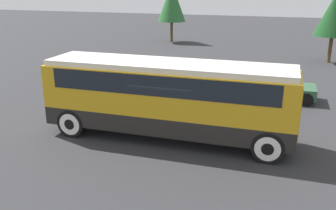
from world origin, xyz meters
TOP-DOWN VIEW (x-y plane):
  - ground_plane at (0.00, 0.00)m, footprint 120.00×120.00m
  - tour_bus at (0.10, -0.00)m, footprint 10.05×2.50m
  - parked_car_near at (-4.77, 7.50)m, footprint 4.79×1.91m
  - parked_car_mid at (3.82, 7.04)m, footprint 4.49×1.91m
  - tree_left at (7.72, 18.54)m, footprint 2.94×2.94m
  - tree_center at (-7.56, 25.17)m, footprint 2.97×2.97m

SIDE VIEW (x-z plane):
  - ground_plane at x=0.00m, z-range 0.00..0.00m
  - parked_car_near at x=-4.77m, z-range 0.01..1.33m
  - parked_car_mid at x=3.82m, z-range 0.00..1.39m
  - tour_bus at x=0.10m, z-range 0.34..3.53m
  - tree_left at x=7.72m, z-range 1.05..6.61m
  - tree_center at x=-7.56m, z-range 1.07..7.19m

